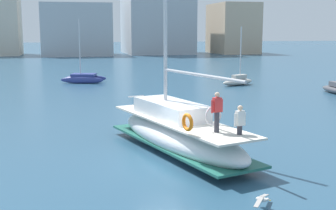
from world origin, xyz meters
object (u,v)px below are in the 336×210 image
Objects in this scene: main_sailboat at (178,132)px; moored_cutter_left at (335,89)px; moored_catamaran at (238,81)px; seagull at (262,199)px; moored_sloop_near at (84,77)px.

moored_cutter_left is at bearing 39.35° from main_sailboat.
moored_catamaran is at bearing 61.41° from main_sailboat.
main_sailboat reaches higher than seagull.
main_sailboat is at bearing -84.46° from moored_sloop_near.
main_sailboat is 2.42× the size of moored_cutter_left.
seagull is (3.62, -34.91, -0.28)m from moored_sloop_near.
moored_sloop_near is at bearing 95.92° from seagull.
main_sailboat is 2.02× the size of moored_catamaran.
moored_cutter_left is 4.99× the size of seagull.
moored_catamaran is at bearing 68.85° from seagull.
moored_cutter_left is (5.90, -7.43, -0.03)m from moored_catamaran.
moored_cutter_left is 27.49m from seagull.
main_sailboat is at bearing -118.59° from moored_catamaran.
moored_catamaran reaches higher than moored_cutter_left.
moored_catamaran is 9.49m from moored_cutter_left.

